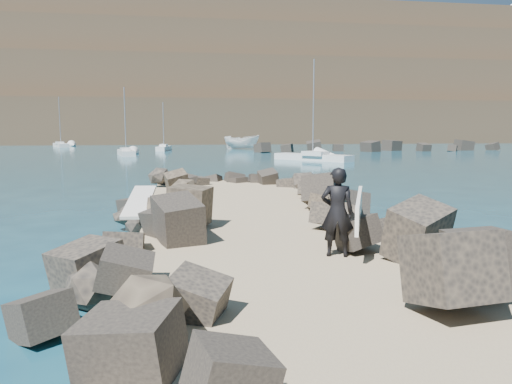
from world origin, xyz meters
TOP-DOWN VIEW (x-y plane):
  - ground at (0.00, 0.00)m, footprint 800.00×800.00m
  - jetty at (0.00, -2.00)m, footprint 6.00×26.00m
  - riprap_left at (-2.90, -1.50)m, footprint 2.60×22.00m
  - riprap_right at (2.90, -1.50)m, footprint 2.60×22.00m
  - breakwater_secondary at (35.00, 55.00)m, footprint 52.00×4.00m
  - headland at (10.00, 160.00)m, footprint 360.00×140.00m
  - surfboard_resting at (-3.11, 0.13)m, footprint 0.83×2.54m
  - boat_imported at (8.10, 66.04)m, footprint 6.24×4.33m
  - surfer_with_board at (1.17, -4.45)m, footprint 1.28×2.10m
  - sailboat_e at (-23.01, 80.83)m, footprint 4.28×7.67m
  - sailboat_b at (-4.15, 62.08)m, footprint 2.28×6.07m
  - sailboat_a at (-8.29, 48.30)m, footprint 2.86×7.05m
  - sailboat_c at (11.53, 35.36)m, footprint 6.92×7.92m
  - headland_buildings at (16.81, 152.19)m, footprint 137.50×30.50m

SIDE VIEW (x-z plane):
  - ground at x=0.00m, z-range 0.00..0.00m
  - jetty at x=0.00m, z-range 0.00..0.60m
  - sailboat_c at x=11.53m, z-range -4.78..5.48m
  - sailboat_e at x=-23.01m, z-range -4.19..4.89m
  - sailboat_a at x=-8.29m, z-range -3.81..4.51m
  - sailboat_b at x=-4.15m, z-range -3.29..3.99m
  - riprap_left at x=-2.90m, z-range 0.00..1.00m
  - riprap_right at x=2.90m, z-range 0.00..1.00m
  - breakwater_secondary at x=35.00m, z-range 0.00..1.20m
  - surfboard_resting at x=-3.11m, z-range 1.00..1.08m
  - boat_imported at x=8.10m, z-range 0.00..2.26m
  - surfer_with_board at x=1.17m, z-range 0.61..2.41m
  - headland at x=10.00m, z-range 0.00..32.00m
  - headland_buildings at x=16.81m, z-range 31.47..36.47m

